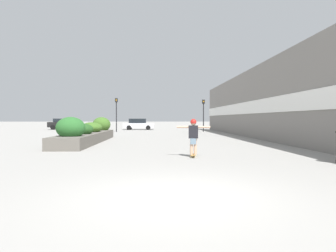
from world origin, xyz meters
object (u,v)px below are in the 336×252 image
(skateboard, at_px, (193,155))
(skateboarder, at_px, (193,133))
(car_leftmost, at_px, (139,124))
(car_center_left, at_px, (64,124))
(traffic_light_left, at_px, (116,109))
(traffic_light_right, at_px, (203,110))

(skateboard, bearing_deg, skateboarder, -65.49)
(skateboarder, relative_size, car_leftmost, 0.34)
(skateboard, relative_size, car_leftmost, 0.19)
(skateboarder, bearing_deg, car_center_left, 125.59)
(skateboard, relative_size, car_center_left, 0.20)
(skateboard, distance_m, car_center_left, 32.93)
(skateboard, height_order, car_center_left, car_center_left)
(skateboarder, height_order, car_center_left, car_center_left)
(car_leftmost, bearing_deg, skateboard, 7.49)
(car_leftmost, distance_m, traffic_light_left, 7.06)
(skateboarder, height_order, traffic_light_left, traffic_light_left)
(skateboarder, height_order, car_leftmost, car_leftmost)
(traffic_light_left, bearing_deg, traffic_light_right, -1.87)
(skateboard, relative_size, skateboarder, 0.57)
(car_leftmost, relative_size, traffic_light_left, 1.08)
(skateboard, bearing_deg, car_leftmost, 107.96)
(traffic_light_right, bearing_deg, traffic_light_left, 178.13)
(skateboard, height_order, traffic_light_left, traffic_light_left)
(car_center_left, height_order, traffic_light_right, traffic_light_right)
(skateboarder, relative_size, car_center_left, 0.34)
(car_center_left, bearing_deg, car_leftmost, 83.90)
(skateboarder, height_order, traffic_light_right, traffic_light_right)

